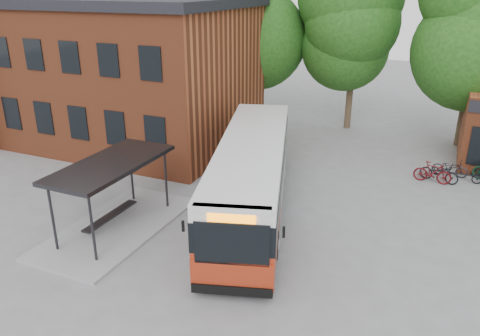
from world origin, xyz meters
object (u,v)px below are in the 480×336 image
at_px(bicycle_1, 433,172).
at_px(bicycle_2, 450,168).
at_px(city_bus, 252,177).
at_px(bicycle_0, 439,172).
at_px(bus_shelter, 114,196).

relative_size(bicycle_1, bicycle_2, 1.04).
bearing_deg(city_bus, bicycle_0, 26.02).
xyz_separation_m(city_bus, bicycle_2, (7.77, 7.81, -1.15)).
height_order(bicycle_0, bicycle_2, bicycle_0).
height_order(bus_shelter, bicycle_0, bus_shelter).
distance_m(bicycle_1, bicycle_2, 1.51).
xyz_separation_m(city_bus, bicycle_1, (6.99, 6.52, -1.07)).
xyz_separation_m(bicycle_0, bicycle_2, (0.48, 1.02, -0.04)).
distance_m(bus_shelter, bicycle_2, 16.71).
bearing_deg(bicycle_0, bus_shelter, 146.45).
distance_m(bicycle_0, bicycle_1, 0.41).
bearing_deg(bicycle_2, bus_shelter, 137.32).
relative_size(bicycle_0, bicycle_1, 1.05).
bearing_deg(bicycle_0, bicycle_2, -10.67).
bearing_deg(city_bus, bicycle_2, 28.19).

